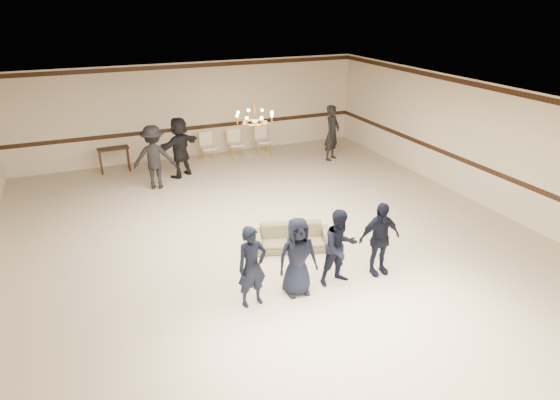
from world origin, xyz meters
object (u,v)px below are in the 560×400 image
(boy_a, at_px, (252,267))
(adult_mid, at_px, (180,147))
(console_table, at_px, (115,160))
(boy_c, at_px, (340,247))
(adult_right, at_px, (332,133))
(boy_b, at_px, (298,257))
(banquet_chair_mid, at_px, (236,144))
(chandelier, at_px, (255,109))
(boy_d, at_px, (379,239))
(banquet_chair_right, at_px, (263,141))
(adult_left, at_px, (154,157))
(banquet_chair_left, at_px, (208,147))
(settee, at_px, (292,237))

(boy_a, distance_m, adult_mid, 7.26)
(boy_a, distance_m, console_table, 8.62)
(boy_c, xyz_separation_m, adult_right, (3.63, 6.85, 0.16))
(boy_b, bearing_deg, banquet_chair_mid, 83.40)
(chandelier, height_order, console_table, chandelier)
(banquet_chair_mid, height_order, console_table, banquet_chair_mid)
(adult_right, relative_size, banquet_chair_mid, 1.86)
(boy_d, xyz_separation_m, banquet_chair_mid, (-0.24, 8.28, -0.27))
(boy_d, distance_m, console_table, 9.48)
(boy_b, bearing_deg, boy_c, 4.09)
(boy_a, xyz_separation_m, boy_b, (0.90, 0.00, 0.00))
(boy_d, relative_size, adult_mid, 0.83)
(boy_b, distance_m, console_table, 8.83)
(boy_b, distance_m, banquet_chair_mid, 8.43)
(adult_mid, relative_size, banquet_chair_right, 1.86)
(boy_b, height_order, boy_d, same)
(boy_d, distance_m, adult_mid, 7.63)
(adult_right, bearing_deg, adult_left, 148.92)
(boy_c, distance_m, boy_d, 0.90)
(chandelier, bearing_deg, boy_d, -65.39)
(boy_b, height_order, adult_mid, adult_mid)
(adult_left, xyz_separation_m, adult_right, (6.00, 0.30, 0.00))
(boy_c, relative_size, banquet_chair_right, 1.55)
(banquet_chair_left, bearing_deg, adult_mid, -143.81)
(adult_left, bearing_deg, boy_b, 117.70)
(boy_c, distance_m, banquet_chair_left, 8.29)
(boy_a, height_order, console_table, boy_a)
(console_table, bearing_deg, banquet_chair_left, -7.01)
(boy_b, distance_m, settee, 1.83)
(boy_c, relative_size, console_table, 1.63)
(boy_d, height_order, settee, boy_d)
(boy_d, bearing_deg, banquet_chair_right, 87.40)
(chandelier, relative_size, adult_mid, 0.50)
(boy_d, height_order, adult_left, adult_left)
(boy_a, bearing_deg, boy_c, -6.52)
(boy_a, bearing_deg, adult_right, 45.09)
(boy_c, relative_size, adult_mid, 0.83)
(banquet_chair_left, bearing_deg, adult_right, -25.79)
(chandelier, bearing_deg, adult_left, 118.29)
(banquet_chair_mid, bearing_deg, banquet_chair_left, -174.20)
(boy_d, bearing_deg, adult_right, 70.95)
(boy_d, distance_m, settee, 2.06)
(boy_d, bearing_deg, banquet_chair_mid, 94.30)
(adult_right, height_order, banquet_chair_mid, adult_right)
(settee, bearing_deg, banquet_chair_mid, 99.25)
(adult_mid, xyz_separation_m, banquet_chair_right, (3.14, 1.03, -0.43))
(boy_c, xyz_separation_m, banquet_chair_mid, (0.66, 8.28, -0.27))
(chandelier, bearing_deg, adult_right, 41.87)
(boy_d, distance_m, banquet_chair_mid, 8.28)
(boy_d, bearing_deg, boy_a, -177.34)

